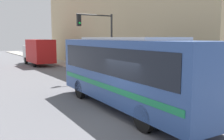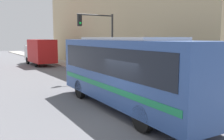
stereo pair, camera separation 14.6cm
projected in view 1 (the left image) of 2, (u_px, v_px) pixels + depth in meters
ground_plane at (132, 119)px, 10.47m from camera, size 120.00×120.00×0.00m
sidewalk at (71, 65)px, 30.29m from camera, size 2.72×70.00×0.13m
building_facade at (121, 16)px, 28.26m from camera, size 6.00×29.33×11.58m
city_bus at (128, 68)px, 11.80m from camera, size 3.08×10.21×3.43m
delivery_truck at (39, 51)px, 30.55m from camera, size 2.29×6.62×3.17m
fire_hydrant at (153, 81)px, 16.79m from camera, size 0.21×0.28×0.75m
traffic_light_pole at (100, 34)px, 20.38m from camera, size 3.28×0.35×5.22m
parking_meter at (110, 65)px, 21.28m from camera, size 0.14×0.14×1.40m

